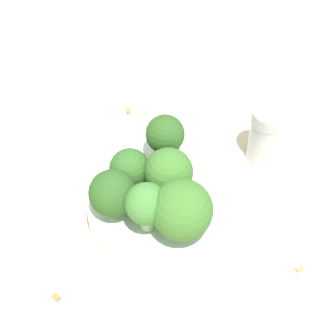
{
  "coord_description": "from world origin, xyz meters",
  "views": [
    {
      "loc": [
        0.02,
        0.32,
        0.49
      ],
      "look_at": [
        0.0,
        0.0,
        0.08
      ],
      "focal_mm": 60.0,
      "sensor_mm": 36.0,
      "label": 1
    }
  ],
  "objects": [
    {
      "name": "ground_plane",
      "position": [
        0.0,
        0.0,
        0.0
      ],
      "size": [
        3.0,
        3.0,
        0.0
      ],
      "primitive_type": "plane",
      "color": "beige"
    },
    {
      "name": "bowl",
      "position": [
        0.0,
        0.0,
        0.03
      ],
      "size": [
        0.16,
        0.16,
        0.05
      ],
      "primitive_type": "cylinder",
      "color": "silver",
      "rests_on": "ground_plane"
    },
    {
      "name": "broccoli_floret_0",
      "position": [
        -0.0,
        0.01,
        0.08
      ],
      "size": [
        0.05,
        0.05,
        0.06
      ],
      "color": "#8EB770",
      "rests_on": "bowl"
    },
    {
      "name": "broccoli_floret_1",
      "position": [
        -0.01,
        0.05,
        0.09
      ],
      "size": [
        0.06,
        0.06,
        0.06
      ],
      "color": "#7A9E5B",
      "rests_on": "bowl"
    },
    {
      "name": "broccoli_floret_2",
      "position": [
        0.02,
        0.04,
        0.09
      ],
      "size": [
        0.04,
        0.04,
        0.06
      ],
      "color": "#8EB770",
      "rests_on": "bowl"
    },
    {
      "name": "broccoli_floret_3",
      "position": [
        0.0,
        -0.04,
        0.09
      ],
      "size": [
        0.04,
        0.04,
        0.05
      ],
      "color": "#8EB770",
      "rests_on": "bowl"
    },
    {
      "name": "broccoli_floret_4",
      "position": [
        0.04,
        -0.01,
        0.08
      ],
      "size": [
        0.04,
        0.04,
        0.05
      ],
      "color": "#84AD66",
      "rests_on": "bowl"
    },
    {
      "name": "broccoli_floret_5",
      "position": [
        0.05,
        0.02,
        0.08
      ],
      "size": [
        0.04,
        0.04,
        0.05
      ],
      "color": "#8EB770",
      "rests_on": "bowl"
    },
    {
      "name": "pepper_shaker",
      "position": [
        -0.11,
        -0.08,
        0.04
      ],
      "size": [
        0.04,
        0.04,
        0.07
      ],
      "color": "#B2B7BC",
      "rests_on": "ground_plane"
    },
    {
      "name": "almond_crumb_0",
      "position": [
        -0.12,
        0.07,
        0.0
      ],
      "size": [
        0.01,
        0.01,
        0.01
      ],
      "primitive_type": "cube",
      "rotation": [
        0.0,
        0.0,
        0.37
      ],
      "color": "#AD7F4C",
      "rests_on": "ground_plane"
    },
    {
      "name": "almond_crumb_1",
      "position": [
        0.11,
        0.08,
        0.0
      ],
      "size": [
        0.01,
        0.01,
        0.01
      ],
      "primitive_type": "cube",
      "rotation": [
        0.0,
        0.0,
        5.45
      ],
      "color": "olive",
      "rests_on": "ground_plane"
    },
    {
      "name": "almond_crumb_4",
      "position": [
        0.04,
        -0.16,
        0.0
      ],
      "size": [
        0.01,
        0.01,
        0.01
      ],
      "primitive_type": "cube",
      "rotation": [
        0.0,
        0.0,
        4.73
      ],
      "color": "olive",
      "rests_on": "ground_plane"
    }
  ]
}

